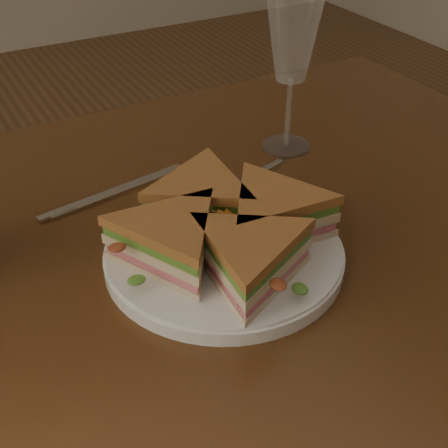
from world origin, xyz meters
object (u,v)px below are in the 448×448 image
sandwich_wedges (224,228)px  spoon (212,196)px  plate (224,255)px  knife (109,195)px  table (176,312)px  wine_glass (293,44)px

sandwich_wedges → spoon: 0.14m
plate → knife: bearing=109.0°
table → wine_glass: bearing=29.8°
spoon → wine_glass: wine_glass is taller
table → plate: bearing=-48.4°
plate → wine_glass: 0.32m
plate → sandwich_wedges: 0.04m
wine_glass → table: bearing=-150.2°
sandwich_wedges → knife: sandwich_wedges is taller
table → knife: (-0.02, 0.14, 0.10)m
table → knife: 0.18m
sandwich_wedges → knife: (-0.07, 0.19, -0.04)m
table → knife: knife is taller
table → wine_glass: 0.39m
spoon → knife: 0.13m
wine_glass → plate: bearing=-137.6°
spoon → wine_glass: (0.16, 0.07, 0.15)m
knife → table: bearing=-90.3°
plate → knife: 0.20m
table → wine_glass: (0.25, 0.15, 0.26)m
knife → wine_glass: size_ratio=0.98×
sandwich_wedges → plate: bearing=-90.0°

